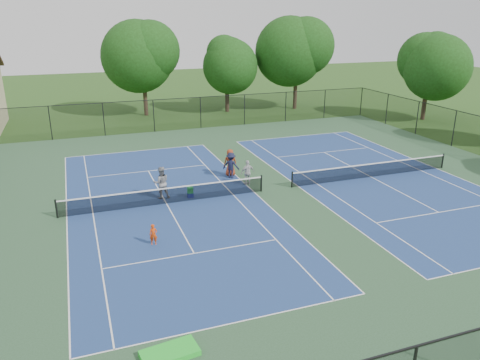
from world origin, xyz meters
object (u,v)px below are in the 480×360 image
object	(u,v)px
child_player	(153,235)
bystander_c	(230,163)
tree_back_c	(227,62)
ball_hopper	(190,190)
tree_back_d	(297,48)
tree_side_e	(430,63)
bystander_a	(248,173)
bystander_b	(231,165)
tree_back_b	(142,53)
instructor	(161,183)
ball_crate	(190,195)

from	to	relation	value
child_player	bystander_c	size ratio (longest dim) A/B	0.56
tree_back_c	ball_hopper	distance (m)	27.06
tree_back_c	tree_back_d	distance (m)	8.17
tree_back_d	bystander_c	size ratio (longest dim) A/B	5.59
tree_side_e	child_player	xyz separation A→B (m)	(-31.58, -18.86, -5.29)
bystander_c	ball_hopper	xyz separation A→B (m)	(-3.56, -3.02, -0.45)
tree_back_d	tree_side_e	distance (m)	14.18
tree_side_e	bystander_a	xyz separation A→B (m)	(-24.40, -12.53, -4.99)
bystander_a	tree_back_d	bearing A→B (deg)	-129.32
bystander_b	bystander_c	size ratio (longest dim) A/B	0.95
tree_back_b	child_player	size ratio (longest dim) A/B	9.64
tree_back_b	child_player	world-z (taller)	tree_back_b
ball_hopper	tree_back_d	bearing A→B (deg)	51.83
tree_back_d	bystander_c	world-z (taller)	tree_back_d
instructor	bystander_a	size ratio (longest dim) A/B	1.20
tree_back_b	tree_side_e	bearing A→B (deg)	-23.96
tree_back_d	bystander_a	bearing A→B (deg)	-122.59
tree_side_e	bystander_b	size ratio (longest dim) A/B	5.05
bystander_c	bystander_a	bearing A→B (deg)	106.16
tree_side_e	child_player	distance (m)	37.16
tree_back_d	ball_hopper	bearing A→B (deg)	-128.17
tree_back_b	bystander_b	xyz separation A→B (m)	(2.03, -22.91, -5.72)
bystander_b	ball_crate	world-z (taller)	bystander_b
tree_side_e	instructor	xyz separation A→B (m)	(-30.06, -13.00, -4.83)
bystander_c	child_player	bearing A→B (deg)	54.68
tree_back_c	ball_crate	world-z (taller)	tree_back_c
bystander_a	bystander_b	xyz separation A→B (m)	(-0.57, 1.62, 0.06)
tree_back_b	tree_back_d	size ratio (longest dim) A/B	0.97
bystander_b	bystander_c	xyz separation A→B (m)	(0.09, 0.46, 0.05)
tree_back_b	ball_hopper	size ratio (longest dim) A/B	25.67
tree_back_c	instructor	bearing A→B (deg)	-116.68
ball_crate	ball_hopper	distance (m)	0.34
tree_back_b	bystander_a	distance (m)	25.33
tree_back_c	bystander_b	distance (m)	23.45
tree_back_b	tree_back_d	xyz separation A→B (m)	(17.00, -2.00, 0.23)
ball_hopper	tree_side_e	bearing A→B (deg)	25.33
bystander_b	child_player	bearing A→B (deg)	87.00
tree_back_b	instructor	distance (m)	25.81
tree_back_d	ball_crate	xyz separation A→B (m)	(-18.44, -23.46, -6.68)
tree_back_c	bystander_c	world-z (taller)	tree_back_c
bystander_c	tree_back_b	bearing A→B (deg)	-81.40
tree_back_d	child_player	size ratio (longest dim) A/B	9.96
child_player	ball_crate	distance (m)	6.25
tree_back_b	bystander_a	bearing A→B (deg)	-83.95
ball_crate	ball_hopper	bearing A→B (deg)	0.00
bystander_a	ball_crate	bearing A→B (deg)	6.29
tree_back_c	bystander_b	bearing A→B (deg)	-107.65
tree_back_b	bystander_c	world-z (taller)	tree_back_b
ball_crate	ball_hopper	world-z (taller)	ball_hopper
tree_back_c	bystander_b	xyz separation A→B (m)	(-6.97, -21.91, -4.60)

